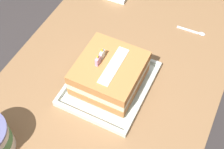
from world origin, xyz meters
TOP-DOWN VIEW (x-y plane):
  - ground_plane at (0.00, 0.00)m, footprint 8.00×8.00m
  - dining_table at (0.00, 0.00)m, footprint 1.18×0.75m
  - foil_tray at (-0.05, -0.01)m, footprint 0.32×0.27m
  - birthday_cake at (-0.05, -0.01)m, footprint 0.22×0.21m
  - serving_spoon_near_tray at (0.33, -0.21)m, footprint 0.02×0.12m

SIDE VIEW (x-z plane):
  - ground_plane at x=0.00m, z-range 0.00..0.00m
  - dining_table at x=0.00m, z-range 0.25..0.96m
  - serving_spoon_near_tray at x=0.33m, z-range 0.71..0.72m
  - foil_tray at x=-0.05m, z-range 0.70..0.73m
  - birthday_cake at x=-0.05m, z-range 0.71..0.85m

